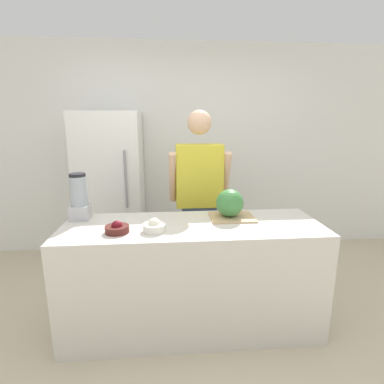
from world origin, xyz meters
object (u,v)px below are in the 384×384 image
watermelon (230,203)px  person (199,199)px  refrigerator (112,189)px  blender (79,198)px  bowl_cherries (117,228)px  bowl_cream (154,226)px

watermelon → person: bearing=110.4°
refrigerator → watermelon: (1.16, -1.16, 0.13)m
blender → person: bearing=24.3°
refrigerator → bowl_cherries: (0.29, -1.42, 0.03)m
refrigerator → bowl_cream: (0.55, -1.42, 0.04)m
person → blender: person is taller
refrigerator → watermelon: 1.65m
person → watermelon: person is taller
bowl_cream → bowl_cherries: bearing=-179.1°
watermelon → bowl_cherries: size_ratio=1.32×
person → blender: bearing=-155.7°
person → bowl_cherries: person is taller
bowl_cream → blender: 0.70m
refrigerator → bowl_cherries: 1.45m
person → bowl_cherries: (-0.68, -0.79, 0.01)m
blender → bowl_cherries: bearing=-43.9°
refrigerator → blender: bearing=-92.9°
watermelon → bowl_cherries: watermelon is taller
refrigerator → bowl_cream: refrigerator is taller
watermelon → bowl_cherries: bearing=-163.3°
refrigerator → watermelon: refrigerator is taller
refrigerator → person: bearing=-33.3°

